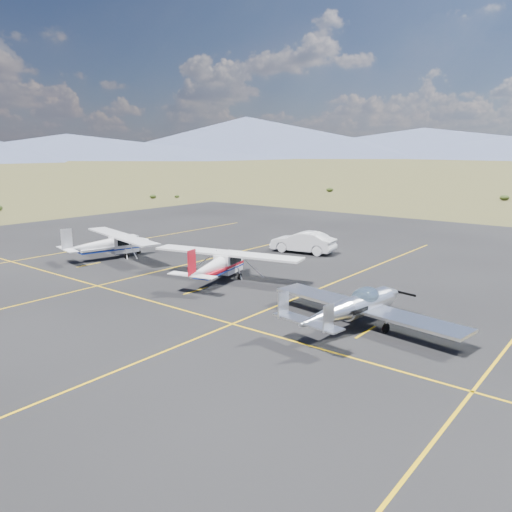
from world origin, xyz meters
TOP-DOWN VIEW (x-y plane):
  - ground at (0.00, 0.00)m, footprint 1600.00×1600.00m
  - apron at (0.00, 7.00)m, footprint 72.00×72.00m
  - aircraft_low_wing at (-2.84, -2.84)m, footprint 7.37×10.20m
  - aircraft_cessna at (-0.50, 7.89)m, footprint 6.61×10.28m
  - aircraft_plain at (-0.70, 19.14)m, footprint 6.56×10.26m
  - sedan at (10.43, 8.75)m, footprint 2.69×5.46m

SIDE VIEW (x-z plane):
  - ground at x=0.00m, z-range 0.00..0.00m
  - apron at x=0.00m, z-range -0.01..0.01m
  - sedan at x=10.43m, z-range 0.01..1.73m
  - aircraft_low_wing at x=-2.84m, z-range -0.05..2.16m
  - aircraft_plain at x=-0.70m, z-range -0.14..2.45m
  - aircraft_cessna at x=-0.50m, z-range -0.14..2.46m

